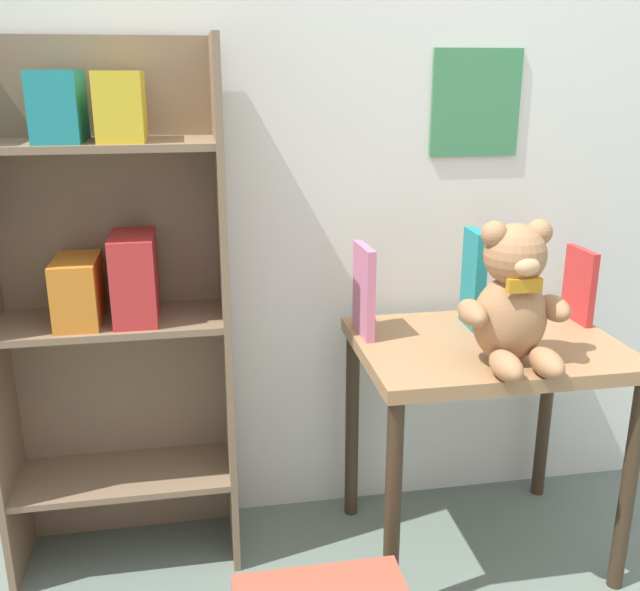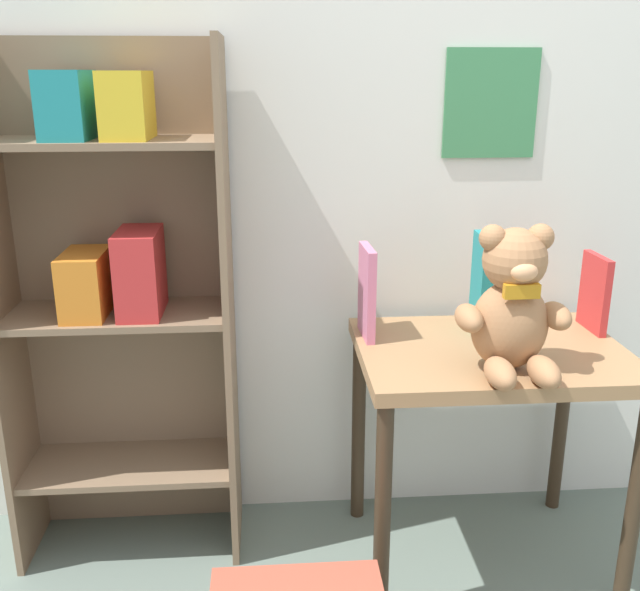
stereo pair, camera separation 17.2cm
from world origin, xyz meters
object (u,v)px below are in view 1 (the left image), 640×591
bookshelf_side (110,286)px  display_table (485,373)px  teddy_bear (514,300)px  book_standing_teal (473,279)px  book_standing_red (579,285)px  book_standing_pink (364,291)px

bookshelf_side → display_table: 1.01m
teddy_bear → book_standing_teal: size_ratio=1.29×
teddy_bear → display_table: bearing=87.2°
display_table → bookshelf_side: bearing=169.5°
book_standing_teal → book_standing_red: book_standing_teal is taller
book_standing_teal → book_standing_red: size_ratio=1.29×
bookshelf_side → display_table: bearing=-10.5°
teddy_bear → book_standing_pink: size_ratio=1.43×
bookshelf_side → book_standing_red: size_ratio=6.69×
bookshelf_side → display_table: (0.96, -0.18, -0.24)m
book_standing_pink → book_standing_teal: 0.31m
book_standing_red → teddy_bear: bearing=-143.2°
bookshelf_side → book_standing_pink: bearing=-6.2°
bookshelf_side → book_standing_red: (1.27, -0.07, -0.04)m
bookshelf_side → book_standing_teal: bearing=-3.4°
display_table → book_standing_pink: size_ratio=2.79×
display_table → book_standing_teal: (0.00, 0.12, 0.23)m
teddy_bear → book_standing_teal: (0.01, 0.26, -0.02)m
bookshelf_side → book_standing_red: 1.28m
teddy_bear → book_standing_teal: teddy_bear is taller
book_standing_red → bookshelf_side: bearing=175.2°
bookshelf_side → display_table: size_ratio=2.05×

